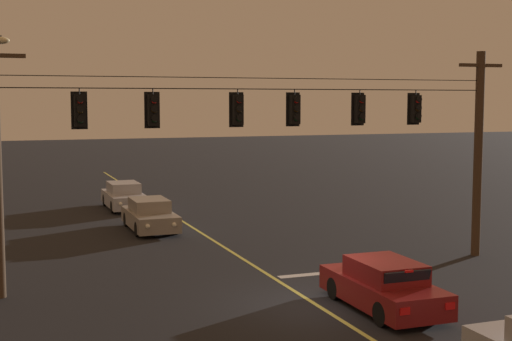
% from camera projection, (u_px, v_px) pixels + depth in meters
% --- Properties ---
extents(ground_plane, '(180.00, 180.00, 0.00)m').
position_uv_depth(ground_plane, '(318.00, 306.00, 20.08)').
color(ground_plane, black).
extents(lane_centre_stripe, '(0.14, 60.00, 0.01)m').
position_uv_depth(lane_centre_stripe, '(214.00, 241.00, 29.39)').
color(lane_centre_stripe, '#D1C64C').
rests_on(lane_centre_stripe, ground).
extents(stop_bar_paint, '(3.40, 0.36, 0.01)m').
position_uv_depth(stop_bar_paint, '(326.00, 273.00, 23.89)').
color(stop_bar_paint, silver).
rests_on(stop_bar_paint, ground).
extents(signal_span_assembly, '(18.39, 0.32, 7.47)m').
position_uv_depth(signal_span_assembly, '(267.00, 157.00, 23.41)').
color(signal_span_assembly, '#423021').
rests_on(signal_span_assembly, ground).
extents(traffic_light_leftmost, '(0.48, 0.41, 1.22)m').
position_uv_depth(traffic_light_leftmost, '(80.00, 110.00, 21.20)').
color(traffic_light_leftmost, black).
extents(traffic_light_left_inner, '(0.48, 0.41, 1.22)m').
position_uv_depth(traffic_light_left_inner, '(153.00, 110.00, 21.96)').
color(traffic_light_left_inner, black).
extents(traffic_light_centre, '(0.48, 0.41, 1.22)m').
position_uv_depth(traffic_light_centre, '(238.00, 110.00, 22.90)').
color(traffic_light_centre, black).
extents(traffic_light_right_inner, '(0.48, 0.41, 1.22)m').
position_uv_depth(traffic_light_right_inner, '(295.00, 109.00, 23.59)').
color(traffic_light_right_inner, black).
extents(traffic_light_rightmost, '(0.48, 0.41, 1.22)m').
position_uv_depth(traffic_light_rightmost, '(360.00, 109.00, 24.42)').
color(traffic_light_rightmost, black).
extents(traffic_light_far_right, '(0.48, 0.41, 1.22)m').
position_uv_depth(traffic_light_far_right, '(416.00, 109.00, 25.18)').
color(traffic_light_far_right, black).
extents(car_waiting_near_lane, '(1.80, 4.33, 1.39)m').
position_uv_depth(car_waiting_near_lane, '(383.00, 286.00, 19.67)').
color(car_waiting_near_lane, maroon).
rests_on(car_waiting_near_lane, ground).
extents(car_oncoming_lead, '(1.80, 4.42, 1.39)m').
position_uv_depth(car_oncoming_lead, '(150.00, 216.00, 31.71)').
color(car_oncoming_lead, gray).
rests_on(car_oncoming_lead, ground).
extents(car_oncoming_trailing, '(1.80, 4.42, 1.39)m').
position_uv_depth(car_oncoming_trailing, '(124.00, 196.00, 38.06)').
color(car_oncoming_trailing, '#A5A5AD').
rests_on(car_oncoming_trailing, ground).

